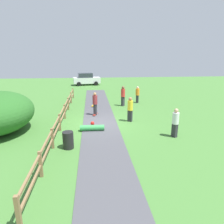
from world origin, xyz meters
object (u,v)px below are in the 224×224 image
object	(u,v)px
skater_riding	(95,103)
bystander_yellow	(130,108)
trash_bin	(68,140)
skateboard_loose	(93,106)
parked_car_white	(86,79)
skater_fallen	(92,127)
bystander_white	(175,121)
bystander_orange	(137,94)
bystander_red	(123,95)

from	to	relation	value
skater_riding	bystander_yellow	bearing A→B (deg)	-36.53
trash_bin	skateboard_loose	xyz separation A→B (m)	(1.37, 8.79, -0.36)
skateboard_loose	parked_car_white	bearing A→B (deg)	93.56
skater_fallen	skateboard_loose	size ratio (longest dim) A/B	1.87
bystander_yellow	parked_car_white	size ratio (longest dim) A/B	0.41
bystander_white	bystander_yellow	xyz separation A→B (m)	(-2.08, 3.11, 0.05)
skateboard_loose	parked_car_white	distance (m)	14.31
skater_riding	bystander_white	world-z (taller)	skater_riding
skater_fallen	parked_car_white	bearing A→B (deg)	92.12
trash_bin	bystander_yellow	distance (m)	5.70
skater_riding	bystander_orange	size ratio (longest dim) A/B	1.11
parked_car_white	bystander_yellow	bearing A→B (deg)	-79.56
bystander_orange	bystander_yellow	size ratio (longest dim) A/B	0.92
skater_riding	bystander_yellow	xyz separation A→B (m)	(2.47, -1.83, -0.05)
skateboard_loose	bystander_white	world-z (taller)	bystander_white
bystander_white	bystander_red	world-z (taller)	bystander_red
trash_bin	bystander_orange	bearing A→B (deg)	59.39
skater_fallen	parked_car_white	distance (m)	20.61
bystander_white	parked_car_white	bearing A→B (deg)	104.16
skateboard_loose	parked_car_white	world-z (taller)	parked_car_white
bystander_orange	bystander_red	bearing A→B (deg)	-145.40
bystander_white	trash_bin	bearing A→B (deg)	-171.36
skater_fallen	skateboard_loose	bearing A→B (deg)	88.88
skater_riding	bystander_red	size ratio (longest dim) A/B	0.98
bystander_white	parked_car_white	size ratio (longest dim) A/B	0.39
trash_bin	bystander_red	world-z (taller)	bystander_red
bystander_red	skater_fallen	bearing A→B (deg)	-115.16
bystander_orange	bystander_yellow	distance (m)	6.14
skater_riding	skater_fallen	world-z (taller)	skater_riding
skater_fallen	bystander_yellow	size ratio (longest dim) A/B	0.86
skater_fallen	skater_riding	bearing A→B (deg)	85.46
skater_fallen	bystander_orange	world-z (taller)	bystander_orange
trash_bin	skater_fallen	size ratio (longest dim) A/B	0.58
bystander_yellow	skateboard_loose	bearing A→B (deg)	118.81
skater_riding	bystander_white	xyz separation A→B (m)	(4.55, -4.94, -0.10)
skater_riding	bystander_white	bearing A→B (deg)	-47.35
bystander_orange	bystander_yellow	world-z (taller)	bystander_yellow
skateboard_loose	bystander_yellow	distance (m)	5.51
bystander_orange	bystander_white	bearing A→B (deg)	-88.58
bystander_orange	parked_car_white	world-z (taller)	parked_car_white
skateboard_loose	parked_car_white	size ratio (longest dim) A/B	0.19
trash_bin	bystander_white	world-z (taller)	bystander_white
trash_bin	bystander_orange	xyz separation A→B (m)	(5.85, 9.88, 0.46)
bystander_yellow	parked_car_white	bearing A→B (deg)	100.44
skater_riding	parked_car_white	distance (m)	17.22
skater_fallen	bystander_red	size ratio (longest dim) A/B	0.82
trash_bin	skateboard_loose	world-z (taller)	trash_bin
bystander_red	skateboard_loose	bearing A→B (deg)	179.00
skater_fallen	bystander_yellow	xyz separation A→B (m)	(2.74, 1.56, 0.80)
trash_bin	bystander_white	size ratio (longest dim) A/B	0.52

